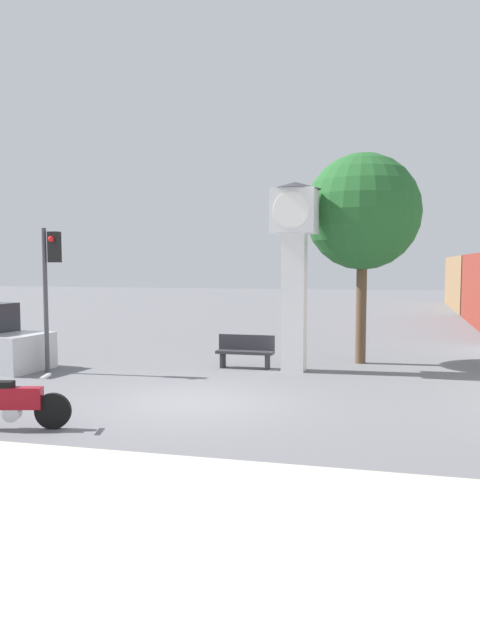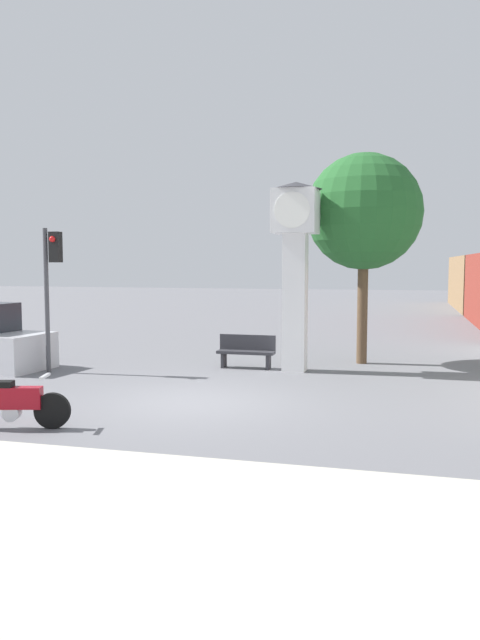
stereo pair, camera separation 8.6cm
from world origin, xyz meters
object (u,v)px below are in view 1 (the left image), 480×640
(clock_tower, at_px, (295,247))
(street_tree, at_px, (363,213))
(bench, at_px, (246,351))
(traffic_light, at_px, (50,273))
(motorcycle, at_px, (9,403))

(clock_tower, xyz_separation_m, street_tree, (1.68, 1.79, 1.01))
(clock_tower, bearing_deg, bench, 174.93)
(clock_tower, height_order, traffic_light, clock_tower)
(motorcycle, xyz_separation_m, bench, (2.48, 7.31, 0.03))
(street_tree, bearing_deg, clock_tower, -133.18)
(motorcycle, distance_m, street_tree, 11.25)
(traffic_light, height_order, bench, traffic_light)
(clock_tower, bearing_deg, motorcycle, -118.22)
(clock_tower, height_order, street_tree, street_tree)
(traffic_light, bearing_deg, street_tree, 25.17)
(motorcycle, height_order, bench, motorcycle)
(traffic_light, bearing_deg, motorcycle, -66.27)
(motorcycle, relative_size, bench, 1.32)
(street_tree, bearing_deg, bench, -151.41)
(street_tree, height_order, bench, street_tree)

